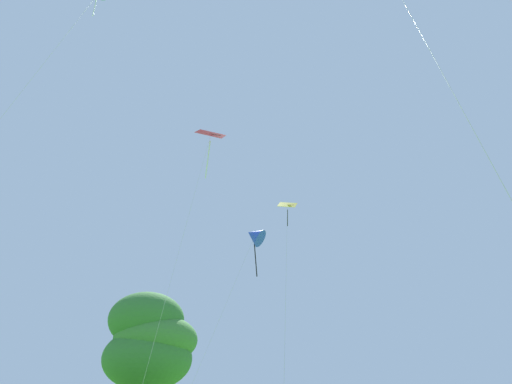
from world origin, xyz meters
TOP-DOWN VIEW (x-y plane):
  - kite_blue_delta at (-7.26, 26.58)m, footprint 3.16×9.26m
  - kite_red_high at (-9.56, 21.44)m, footprint 2.20×6.57m
  - kite_yellow_diamond at (-2.94, 20.20)m, footprint 2.31×10.22m
  - tree_left_oak at (-16.06, 26.69)m, footprint 7.30×7.01m

SIDE VIEW (x-z plane):
  - tree_left_oak at x=-16.06m, z-range 1.55..12.34m
  - kite_yellow_diamond at x=-2.94m, z-range 6.07..20.92m
  - kite_blue_delta at x=-7.26m, z-range 6.99..23.02m
  - kite_red_high at x=-9.56m, z-range 9.63..32.92m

